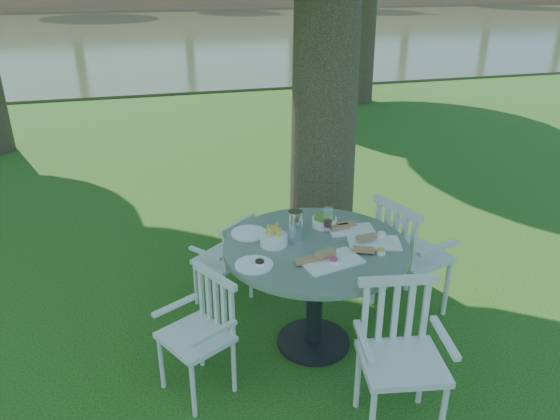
# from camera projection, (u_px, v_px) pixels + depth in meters

# --- Properties ---
(ground) EXTENTS (140.00, 140.00, 0.00)m
(ground) POSITION_uv_depth(u_px,v_px,m) (286.00, 310.00, 4.66)
(ground) COLOR #143A0C
(ground) RESTS_ON ground
(table) EXTENTS (1.33, 1.33, 0.86)m
(table) POSITION_uv_depth(u_px,v_px,m) (315.00, 267.00, 3.97)
(table) COLOR black
(table) RESTS_ON ground
(chair_ne) EXTENTS (0.60, 0.63, 1.01)m
(chair_ne) POSITION_uv_depth(u_px,v_px,m) (404.00, 250.00, 4.40)
(chair_ne) COLOR silver
(chair_ne) RESTS_ON ground
(chair_nw) EXTENTS (0.56, 0.55, 0.81)m
(chair_nw) POSITION_uv_depth(u_px,v_px,m) (230.00, 255.00, 4.56)
(chair_nw) COLOR silver
(chair_nw) RESTS_ON ground
(chair_sw) EXTENTS (0.55, 0.57, 0.84)m
(chair_sw) POSITION_uv_depth(u_px,v_px,m) (205.00, 324.00, 3.64)
(chair_sw) COLOR silver
(chair_sw) RESTS_ON ground
(chair_se) EXTENTS (0.56, 0.54, 0.97)m
(chair_se) POSITION_uv_depth(u_px,v_px,m) (398.00, 343.00, 3.34)
(chair_se) COLOR silver
(chair_se) RESTS_ON ground
(tableware) EXTENTS (1.24, 0.86, 0.22)m
(tableware) POSITION_uv_depth(u_px,v_px,m) (306.00, 236.00, 3.94)
(tableware) COLOR white
(tableware) RESTS_ON table
(river) EXTENTS (100.00, 28.00, 0.12)m
(river) POSITION_uv_depth(u_px,v_px,m) (149.00, 33.00, 24.95)
(river) COLOR #353A22
(river) RESTS_ON ground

